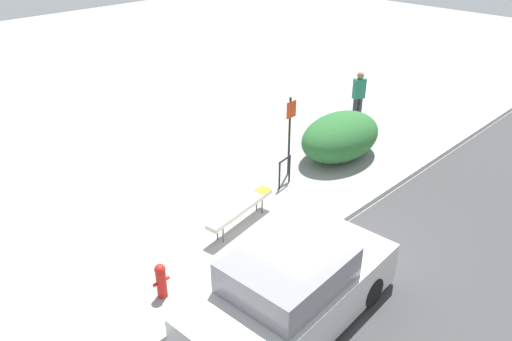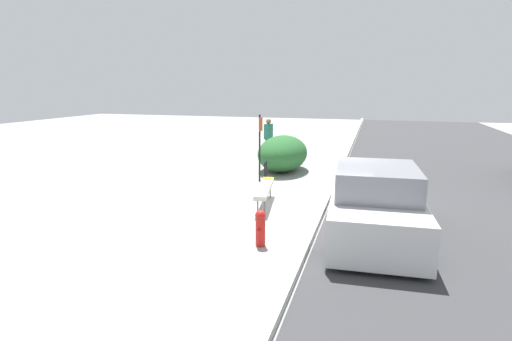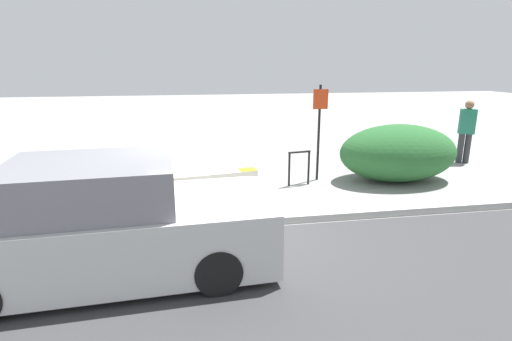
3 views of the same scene
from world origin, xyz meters
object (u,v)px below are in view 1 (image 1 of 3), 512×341
at_px(sign_post, 290,129).
at_px(bike_rack, 285,169).
at_px(bench, 241,208).
at_px(fire_hydrant, 161,279).
at_px(parked_car_near, 292,292).
at_px(pedestrian, 359,95).

bearing_deg(sign_post, bike_rack, -148.05).
distance_m(bench, bike_rack, 2.24).
xyz_separation_m(sign_post, fire_hydrant, (-5.51, -1.60, -0.98)).
xyz_separation_m(bench, fire_hydrant, (-2.77, -0.68, -0.08)).
height_order(bench, fire_hydrant, fire_hydrant).
bearing_deg(bench, sign_post, 9.69).
relative_size(bench, parked_car_near, 0.50).
xyz_separation_m(bike_rack, pedestrian, (5.25, 1.30, 0.45)).
distance_m(sign_post, pedestrian, 4.80).
bearing_deg(fire_hydrant, pedestrian, 14.00).
bearing_deg(sign_post, parked_car_near, -137.86).
xyz_separation_m(bike_rack, sign_post, (0.57, 0.36, 0.88)).
bearing_deg(bench, bike_rack, 5.70).
distance_m(bike_rack, pedestrian, 5.43).
distance_m(bike_rack, parked_car_near, 5.05).
relative_size(sign_post, fire_hydrant, 3.01).
height_order(bench, bike_rack, bike_rack).
relative_size(bench, fire_hydrant, 2.87).
bearing_deg(bike_rack, sign_post, 31.95).
bearing_deg(sign_post, fire_hydrant, -163.83).
distance_m(fire_hydrant, pedestrian, 10.51).
relative_size(bike_rack, fire_hydrant, 1.08).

